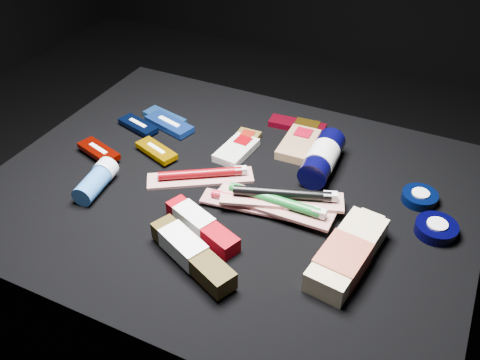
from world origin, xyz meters
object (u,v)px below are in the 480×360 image
at_px(lotion_bottle, 322,158).
at_px(bodywash_bottle, 347,255).
at_px(deodorant_stick, 96,181).
at_px(toothpaste_carton_red, 199,224).

relative_size(lotion_bottle, bodywash_bottle, 0.91).
bearing_deg(bodywash_bottle, lotion_bottle, 125.26).
distance_m(bodywash_bottle, deodorant_stick, 0.52).
xyz_separation_m(lotion_bottle, toothpaste_carton_red, (-0.14, -0.28, -0.02)).
bearing_deg(deodorant_stick, lotion_bottle, 26.95).
xyz_separation_m(deodorant_stick, toothpaste_carton_red, (0.25, -0.02, -0.01)).
relative_size(deodorant_stick, toothpaste_carton_red, 0.66).
bearing_deg(bodywash_bottle, deodorant_stick, -170.24).
bearing_deg(toothpaste_carton_red, bodywash_bottle, 29.02).
xyz_separation_m(lotion_bottle, deodorant_stick, (-0.39, -0.27, -0.01)).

